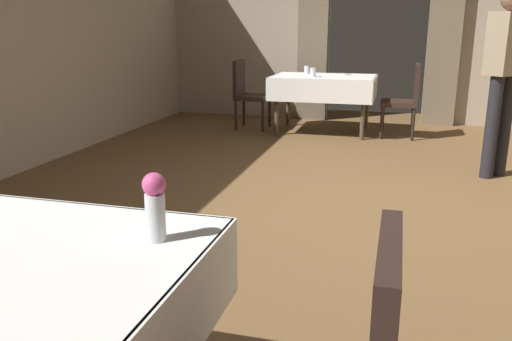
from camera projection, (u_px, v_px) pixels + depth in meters
ground at (341, 211)px, 4.03m from camera, size 10.08×10.08×0.00m
wall_back at (379, 16)px, 7.51m from camera, size 6.40×0.27×3.00m
dining_table_mid at (324, 83)px, 6.86m from camera, size 1.33×0.95×0.75m
chair_mid_right at (406, 97)px, 6.58m from camera, size 0.44×0.44×0.93m
chair_mid_left at (247, 91)px, 7.17m from camera, size 0.44×0.44×0.93m
flower_vase_near at (155, 204)px, 1.55m from camera, size 0.07×0.07×0.21m
plate_mid_a at (343, 74)px, 7.02m from camera, size 0.21×0.21×0.01m
glass_mid_b at (307, 70)px, 7.09m from camera, size 0.07×0.07×0.11m
glass_mid_c at (313, 72)px, 6.65m from camera, size 0.08×0.08×0.12m
person_waiter_by_doorway at (506, 67)px, 4.69m from camera, size 0.41×0.41×1.72m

